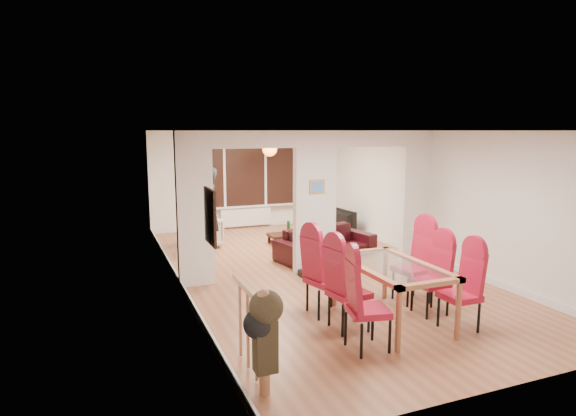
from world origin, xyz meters
TOP-DOWN VIEW (x-y plane):
  - floor at (0.00, 0.00)m, footprint 5.00×9.00m
  - room_walls at (0.00, 0.00)m, footprint 5.00×9.00m
  - divider_wall at (0.00, 0.00)m, footprint 5.00×0.18m
  - bay_window_blinds at (0.00, 4.44)m, footprint 3.00×0.08m
  - radiator at (0.00, 4.40)m, footprint 1.40×0.08m
  - pendant_light at (0.30, 3.30)m, footprint 0.36×0.36m
  - stair_newel at (-2.25, -3.20)m, footprint 0.40×1.20m
  - wall_poster at (-2.47, -2.40)m, footprint 0.04×0.52m
  - pillar_photo at (0.00, -0.10)m, footprint 0.30×0.03m
  - dining_table at (-0.04, -2.58)m, footprint 0.98×1.74m
  - dining_chair_la at (-0.78, -3.20)m, footprint 0.55×0.55m
  - dining_chair_lb at (-0.69, -2.59)m, footprint 0.53×0.53m
  - dining_chair_lc at (-0.75, -1.99)m, footprint 0.57×0.57m
  - dining_chair_ra at (0.64, -3.14)m, footprint 0.44×0.44m
  - dining_chair_rb at (0.65, -2.54)m, footprint 0.46×0.46m
  - dining_chair_rc at (0.71, -2.01)m, footprint 0.52×0.52m
  - sofa at (0.63, 0.78)m, footprint 2.26×1.30m
  - armchair at (-1.60, 2.53)m, footprint 0.97×0.98m
  - person at (-1.54, 2.06)m, footprint 0.74×0.56m
  - television at (2.00, 2.77)m, footprint 1.09×0.24m
  - coffee_table at (0.43, 2.24)m, footprint 1.15×0.83m
  - bottle at (0.40, 2.32)m, footprint 0.07×0.07m
  - bowl at (0.44, 2.33)m, footprint 0.20×0.20m
  - shoes at (-0.26, -0.28)m, footprint 0.26×0.28m

SIDE VIEW (x-z plane):
  - floor at x=0.00m, z-range -0.01..0.01m
  - shoes at x=-0.26m, z-range 0.00..0.11m
  - coffee_table at x=0.43m, z-range 0.00..0.24m
  - bowl at x=0.44m, z-range 0.24..0.29m
  - radiator at x=0.00m, z-range 0.05..0.55m
  - television at x=2.00m, z-range 0.00..0.62m
  - sofa at x=0.63m, z-range 0.00..0.62m
  - armchair at x=-1.60m, z-range 0.00..0.67m
  - bottle at x=0.40m, z-range 0.24..0.53m
  - dining_table at x=-0.04m, z-range 0.00..0.82m
  - dining_chair_rb at x=0.65m, z-range 0.00..1.08m
  - dining_chair_ra at x=0.64m, z-range 0.00..1.09m
  - stair_newel at x=-2.25m, z-range 0.00..1.10m
  - dining_chair_la at x=-0.78m, z-range 0.00..1.15m
  - dining_chair_lb at x=-0.69m, z-range 0.00..1.16m
  - dining_chair_rc at x=0.71m, z-range 0.00..1.17m
  - dining_chair_lc at x=-0.75m, z-range 0.00..1.18m
  - person at x=-1.54m, z-range 0.00..1.85m
  - room_walls at x=0.00m, z-range 0.00..2.60m
  - divider_wall at x=0.00m, z-range 0.00..2.60m
  - bay_window_blinds at x=0.00m, z-range 0.60..2.40m
  - wall_poster at x=-2.47m, z-range 1.27..1.94m
  - pillar_photo at x=0.00m, z-range 1.48..1.73m
  - pendant_light at x=0.30m, z-range 1.97..2.33m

